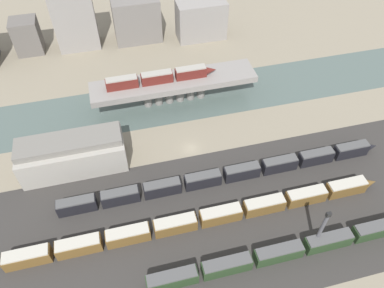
# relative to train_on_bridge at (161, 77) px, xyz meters

# --- Properties ---
(ground_plane) EXTENTS (400.00, 400.00, 0.00)m
(ground_plane) POSITION_rel_train_on_bridge_xyz_m (3.92, -20.97, -9.97)
(ground_plane) COLOR gray
(railbed_yard) EXTENTS (280.00, 42.00, 0.01)m
(railbed_yard) POSITION_rel_train_on_bridge_xyz_m (3.92, -44.97, -9.97)
(railbed_yard) COLOR #33302D
(railbed_yard) RESTS_ON ground
(river_water) EXTENTS (320.00, 20.40, 0.01)m
(river_water) POSITION_rel_train_on_bridge_xyz_m (3.92, 0.00, -9.97)
(river_water) COLOR #4C5B56
(river_water) RESTS_ON ground
(bridge) EXTENTS (50.33, 9.95, 8.30)m
(bridge) POSITION_rel_train_on_bridge_xyz_m (3.92, 0.00, -3.45)
(bridge) COLOR gray
(bridge) RESTS_ON ground
(train_on_bridge) EXTENTS (33.35, 2.66, 3.42)m
(train_on_bridge) POSITION_rel_train_on_bridge_xyz_m (0.00, 0.00, 0.00)
(train_on_bridge) COLOR #5B1E19
(train_on_bridge) RESTS_ON bridge
(train_yard_near) EXTENTS (85.94, 2.92, 3.76)m
(train_yard_near) POSITION_rel_train_on_bridge_xyz_m (27.95, -57.18, -8.12)
(train_yard_near) COLOR #23381E
(train_yard_near) RESTS_ON ground
(train_yard_mid) EXTENTS (90.03, 3.09, 3.80)m
(train_yard_mid) POSITION_rel_train_on_bridge_xyz_m (1.09, -44.85, -8.10)
(train_yard_mid) COLOR brown
(train_yard_mid) RESTS_ON ground
(train_yard_far) EXTENTS (85.84, 2.74, 3.98)m
(train_yard_far) POSITION_rel_train_on_bridge_xyz_m (10.13, -33.95, -8.01)
(train_yard_far) COLOR black
(train_yard_far) RESTS_ON ground
(warehouse_building) EXTENTS (26.79, 10.57, 10.30)m
(warehouse_building) POSITION_rel_train_on_bridge_xyz_m (-27.37, -19.67, -5.07)
(warehouse_building) COLOR #9E998E
(warehouse_building) RESTS_ON ground
(signal_tower) EXTENTS (1.00, 0.81, 13.06)m
(signal_tower) POSITION_rel_train_on_bridge_xyz_m (24.07, -56.26, -3.41)
(signal_tower) COLOR #4C4C51
(signal_tower) RESTS_ON ground
(city_block_left) EXTENTS (9.10, 8.13, 12.36)m
(city_block_left) POSITION_rel_train_on_bridge_xyz_m (-40.98, 39.75, -3.79)
(city_block_left) COLOR #605B56
(city_block_left) RESTS_ON ground
(city_block_center) EXTENTS (14.41, 8.91, 22.91)m
(city_block_center) POSITION_rel_train_on_bridge_xyz_m (-23.41, 38.97, 1.49)
(city_block_center) COLOR gray
(city_block_center) RESTS_ON ground
(city_block_right) EXTENTS (16.81, 11.95, 16.04)m
(city_block_right) POSITION_rel_train_on_bridge_xyz_m (-1.72, 39.54, -1.95)
(city_block_right) COLOR slate
(city_block_right) RESTS_ON ground
(city_block_far_right) EXTENTS (18.00, 8.90, 14.11)m
(city_block_far_right) POSITION_rel_train_on_bridge_xyz_m (21.60, 34.07, -2.91)
(city_block_far_right) COLOR gray
(city_block_far_right) RESTS_ON ground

